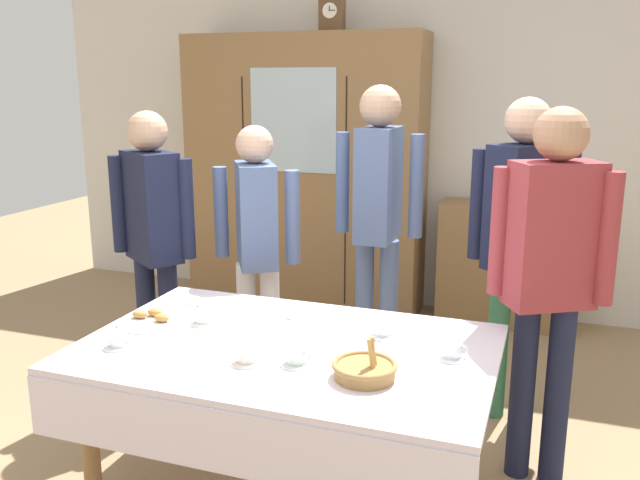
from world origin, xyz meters
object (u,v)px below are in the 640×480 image
at_px(tea_cup_mid_left, 296,358).
at_px(tea_cup_far_right, 382,330).
at_px(tea_cup_front_edge, 204,317).
at_px(book_stack, 511,199).
at_px(person_near_right_end, 378,204).
at_px(spoon_center, 283,318).
at_px(person_behind_table_right, 257,235).
at_px(tea_cup_back_edge, 119,341).
at_px(person_by_cabinet, 551,262).
at_px(tea_cup_near_right, 247,356).
at_px(wall_cabinet, 304,174).
at_px(tea_cup_mid_right, 452,352).
at_px(spoon_far_right, 193,305).
at_px(mantel_clock, 332,15).
at_px(bread_basket, 365,369).
at_px(pastry_plate, 150,320).
at_px(dining_table, 284,370).
at_px(person_behind_table_left, 153,227).
at_px(person_beside_shelf, 520,229).
at_px(bookshelf_low, 507,265).

distance_m(tea_cup_mid_left, tea_cup_far_right, 0.46).
distance_m(tea_cup_front_edge, tea_cup_mid_left, 0.61).
distance_m(book_stack, person_near_right_end, 1.42).
relative_size(spoon_center, person_behind_table_right, 0.08).
bearing_deg(spoon_center, tea_cup_far_right, -6.90).
relative_size(tea_cup_back_edge, person_by_cabinet, 0.08).
bearing_deg(tea_cup_near_right, wall_cabinet, 106.55).
height_order(tea_cup_mid_right, spoon_far_right, tea_cup_mid_right).
xyz_separation_m(wall_cabinet, spoon_center, (0.77, -2.27, -0.33)).
relative_size(tea_cup_far_right, person_by_cabinet, 0.08).
distance_m(mantel_clock, person_near_right_end, 1.81).
xyz_separation_m(book_stack, tea_cup_mid_right, (-0.03, -2.52, -0.18)).
xyz_separation_m(spoon_far_right, person_near_right_end, (0.63, 1.07, 0.35)).
bearing_deg(tea_cup_front_edge, bread_basket, -20.03).
bearing_deg(pastry_plate, tea_cup_back_edge, -82.18).
relative_size(tea_cup_mid_left, spoon_center, 1.09).
xyz_separation_m(book_stack, tea_cup_mid_left, (-0.58, -2.77, -0.18)).
height_order(spoon_far_right, person_by_cabinet, person_by_cabinet).
distance_m(tea_cup_mid_right, tea_cup_back_edge, 1.34).
height_order(dining_table, tea_cup_front_edge, tea_cup_front_edge).
distance_m(bread_basket, spoon_center, 0.71).
xyz_separation_m(tea_cup_far_right, person_behind_table_left, (-1.45, 0.52, 0.23)).
height_order(dining_table, person_behind_table_right, person_behind_table_right).
bearing_deg(book_stack, tea_cup_far_right, -98.24).
height_order(tea_cup_far_right, person_beside_shelf, person_beside_shelf).
height_order(wall_cabinet, pastry_plate, wall_cabinet).
bearing_deg(person_near_right_end, bread_basket, -76.76).
xyz_separation_m(tea_cup_back_edge, person_by_cabinet, (1.62, 0.82, 0.27)).
height_order(bookshelf_low, person_behind_table_left, person_behind_table_left).
relative_size(dining_table, person_behind_table_left, 1.02).
bearing_deg(tea_cup_near_right, book_stack, 74.92).
bearing_deg(mantel_clock, bread_basket, -68.95).
bearing_deg(tea_cup_near_right, person_near_right_end, 86.61).
distance_m(tea_cup_mid_right, person_behind_table_right, 1.53).
bearing_deg(wall_cabinet, person_beside_shelf, -39.74).
distance_m(spoon_center, person_behind_table_right, 0.85).
xyz_separation_m(mantel_clock, book_stack, (1.36, 0.05, -1.31)).
relative_size(tea_cup_far_right, person_near_right_end, 0.07).
bearing_deg(wall_cabinet, mantel_clock, -0.17).
bearing_deg(person_by_cabinet, tea_cup_mid_left, -139.96).
bearing_deg(person_by_cabinet, tea_cup_mid_right, -124.43).
bearing_deg(tea_cup_back_edge, person_by_cabinet, 26.88).
bearing_deg(tea_cup_far_right, wall_cabinet, 118.02).
bearing_deg(mantel_clock, person_behind_table_right, -86.74).
relative_size(tea_cup_far_right, spoon_far_right, 1.09).
bearing_deg(person_behind_table_left, wall_cabinet, 83.48).
distance_m(mantel_clock, bookshelf_low, 2.26).
bearing_deg(tea_cup_mid_left, tea_cup_front_edge, 153.58).
distance_m(tea_cup_front_edge, tea_cup_back_edge, 0.40).
relative_size(wall_cabinet, book_stack, 9.33).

